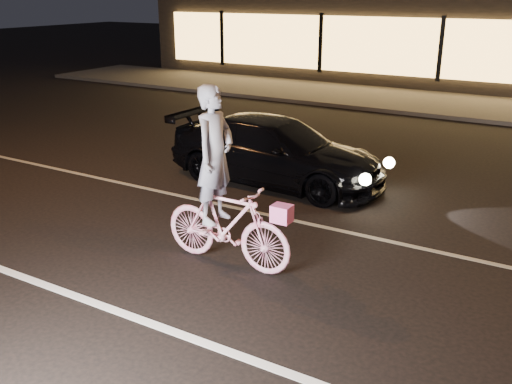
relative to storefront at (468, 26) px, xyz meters
The scene contains 7 objects.
ground 19.09m from the storefront, 90.00° to the right, with size 90.00×90.00×0.00m, color black.
lane_stripe_near 20.58m from the storefront, 90.00° to the right, with size 60.00×0.12×0.01m, color silver.
lane_stripe_far 17.10m from the storefront, 90.00° to the right, with size 60.00×0.10×0.01m, color gray.
sidewalk 6.32m from the storefront, 90.00° to the right, with size 30.00×4.00×0.12m, color #383533.
storefront is the anchor object (origin of this frame).
cyclist 18.85m from the storefront, 87.59° to the right, with size 1.92×0.66×2.42m.
sedan 15.46m from the storefront, 91.02° to the right, with size 4.32×1.86×1.24m.
Camera 1 is at (4.72, -5.64, 3.52)m, focal length 40.00 mm.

